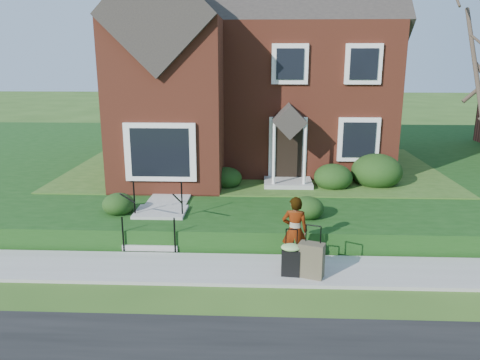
# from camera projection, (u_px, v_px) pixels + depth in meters

# --- Properties ---
(ground) EXTENTS (120.00, 120.00, 0.00)m
(ground) POSITION_uv_depth(u_px,v_px,m) (248.00, 271.00, 10.83)
(ground) COLOR #2D5119
(ground) RESTS_ON ground
(sidewalk) EXTENTS (60.00, 1.60, 0.08)m
(sidewalk) POSITION_uv_depth(u_px,v_px,m) (248.00, 270.00, 10.82)
(sidewalk) COLOR #9E9B93
(sidewalk) RESTS_ON ground
(terrace) EXTENTS (44.00, 20.00, 0.60)m
(terrace) POSITION_uv_depth(u_px,v_px,m) (343.00, 161.00, 21.13)
(terrace) COLOR #143D10
(terrace) RESTS_ON ground
(walkway) EXTENTS (1.20, 6.00, 0.06)m
(walkway) POSITION_uv_depth(u_px,v_px,m) (177.00, 187.00, 15.61)
(walkway) COLOR #9E9B93
(walkway) RESTS_ON terrace
(main_house) EXTENTS (10.40, 10.20, 9.40)m
(main_house) POSITION_uv_depth(u_px,v_px,m) (250.00, 46.00, 18.80)
(main_house) COLOR brown
(main_house) RESTS_ON terrace
(front_steps) EXTENTS (1.40, 2.02, 1.50)m
(front_steps) POSITION_uv_depth(u_px,v_px,m) (157.00, 223.00, 12.60)
(front_steps) COLOR #9E9B93
(front_steps) RESTS_ON ground
(foundation_shrubs) EXTENTS (9.72, 4.77, 1.19)m
(foundation_shrubs) POSITION_uv_depth(u_px,v_px,m) (289.00, 174.00, 15.38)
(foundation_shrubs) COLOR black
(foundation_shrubs) RESTS_ON terrace
(woman) EXTENTS (0.65, 0.47, 1.65)m
(woman) POSITION_uv_depth(u_px,v_px,m) (295.00, 231.00, 10.84)
(woman) COLOR #999999
(woman) RESTS_ON sidewalk
(suitcase_black) EXTENTS (0.48, 0.41, 1.08)m
(suitcase_black) POSITION_uv_depth(u_px,v_px,m) (291.00, 258.00, 10.35)
(suitcase_black) COLOR black
(suitcase_black) RESTS_ON sidewalk
(suitcase_olive) EXTENTS (0.62, 0.47, 1.18)m
(suitcase_olive) POSITION_uv_depth(u_px,v_px,m) (311.00, 260.00, 10.29)
(suitcase_olive) COLOR #4D4633
(suitcase_olive) RESTS_ON sidewalk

